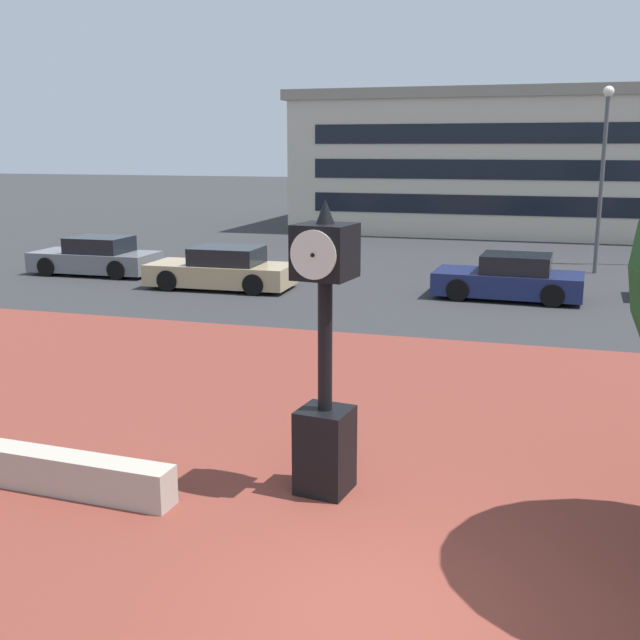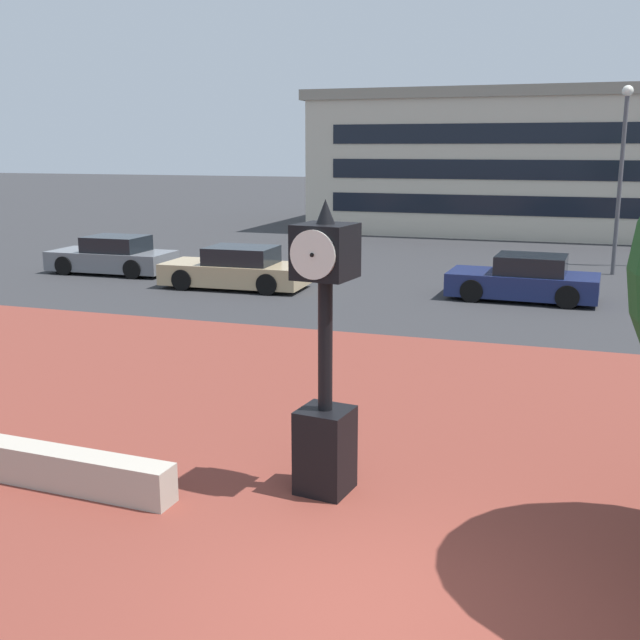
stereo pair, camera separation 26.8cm
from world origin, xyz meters
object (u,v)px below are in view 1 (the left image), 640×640
Objects in this scene: car_street_distant at (96,257)px; civic_building at (591,162)px; car_street_far at (222,270)px; car_street_near at (510,279)px; street_lamp_post at (603,160)px; street_clock at (325,366)px.

civic_building is (16.50, 20.30, 2.91)m from car_street_distant.
car_street_distant is (-5.21, 1.27, -0.00)m from car_street_far.
car_street_near and car_street_distant have the same top height.
street_lamp_post is (16.29, 5.11, 3.25)m from car_street_distant.
civic_building reaches higher than street_clock.
car_street_near is 21.10m from civic_building.
car_street_near is at bearing -86.05° from car_street_far.
street_lamp_post is (2.56, 5.52, 3.25)m from car_street_near.
car_street_distant is at bearing 138.42° from street_clock.
car_street_far and car_street_distant have the same top height.
street_clock is at bearing -97.05° from civic_building.
car_street_far is 13.19m from street_lamp_post.
car_street_far is (-7.04, 12.83, -1.06)m from street_clock.
car_street_near is at bearing -97.61° from civic_building.
street_clock reaches higher than car_street_near.
car_street_near is 0.68× the size of street_lamp_post.
car_street_far is at bearing -150.09° from street_lamp_post.
street_lamp_post reaches higher than car_street_far.
civic_building is 4.74× the size of street_lamp_post.
street_clock is 0.59× the size of street_lamp_post.
civic_building is at bearing 90.39° from street_clock.
car_street_far is 0.15× the size of civic_building.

